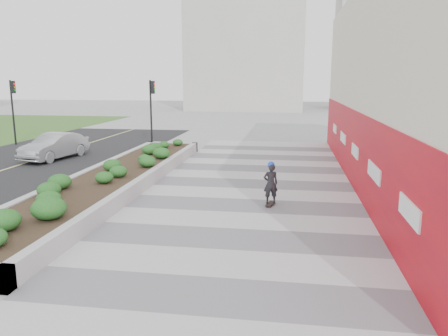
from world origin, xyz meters
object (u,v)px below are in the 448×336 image
(planter, at_px, (114,176))
(skateboarder, at_px, (271,183))
(traffic_signal_far, at_px, (13,103))
(traffic_signal_near, at_px, (152,103))
(car_silver, at_px, (55,146))

(planter, bearing_deg, skateboarder, -16.22)
(planter, relative_size, traffic_signal_far, 4.29)
(traffic_signal_near, bearing_deg, traffic_signal_far, -176.89)
(planter, distance_m, skateboarder, 6.61)
(planter, bearing_deg, traffic_signal_far, 137.54)
(planter, relative_size, car_silver, 4.29)
(traffic_signal_near, distance_m, skateboarder, 14.88)
(traffic_signal_far, height_order, car_silver, traffic_signal_far)
(planter, relative_size, skateboarder, 11.76)
(planter, relative_size, traffic_signal_near, 4.29)
(traffic_signal_far, relative_size, car_silver, 1.00)
(car_silver, bearing_deg, traffic_signal_far, 149.64)
(skateboarder, distance_m, car_silver, 13.95)
(traffic_signal_near, xyz_separation_m, traffic_signal_far, (-9.20, -0.50, 0.00))
(traffic_signal_near, distance_m, traffic_signal_far, 9.21)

